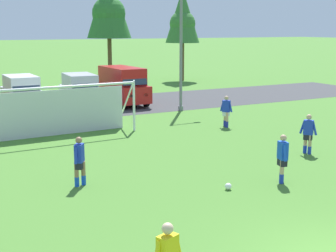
{
  "coord_description": "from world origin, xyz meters",
  "views": [
    {
      "loc": [
        -7.98,
        -6.89,
        5.07
      ],
      "look_at": [
        0.3,
        8.68,
        1.51
      ],
      "focal_mm": 51.91,
      "sensor_mm": 36.0,
      "label": 1
    }
  ],
  "objects_px": {
    "player_trailing_back": "(80,161)",
    "soccer_ball": "(228,186)",
    "player_midfield_center": "(282,159)",
    "parked_car_slot_center_left": "(81,90)",
    "parked_car_slot_left": "(22,92)",
    "parked_car_slot_center": "(123,85)",
    "soccer_goal": "(58,109)",
    "player_winger_right": "(308,134)",
    "player_winger_left": "(226,111)",
    "street_lamp": "(184,50)"
  },
  "relations": [
    {
      "from": "parked_car_slot_center",
      "to": "soccer_goal",
      "type": "bearing_deg",
      "value": -130.76
    },
    {
      "from": "soccer_goal",
      "to": "street_lamp",
      "type": "bearing_deg",
      "value": 21.91
    },
    {
      "from": "soccer_goal",
      "to": "player_trailing_back",
      "type": "distance_m",
      "value": 7.89
    },
    {
      "from": "player_winger_left",
      "to": "parked_car_slot_left",
      "type": "relative_size",
      "value": 0.36
    },
    {
      "from": "soccer_goal",
      "to": "street_lamp",
      "type": "distance_m",
      "value": 9.94
    },
    {
      "from": "player_trailing_back",
      "to": "street_lamp",
      "type": "relative_size",
      "value": 0.23
    },
    {
      "from": "parked_car_slot_center",
      "to": "street_lamp",
      "type": "distance_m",
      "value": 5.23
    },
    {
      "from": "parked_car_slot_left",
      "to": "parked_car_slot_center_left",
      "type": "relative_size",
      "value": 0.97
    },
    {
      "from": "player_midfield_center",
      "to": "player_winger_right",
      "type": "height_order",
      "value": "same"
    },
    {
      "from": "player_midfield_center",
      "to": "player_trailing_back",
      "type": "xyz_separation_m",
      "value": [
        -6.06,
        2.84,
        0.0
      ]
    },
    {
      "from": "player_midfield_center",
      "to": "player_winger_right",
      "type": "distance_m",
      "value": 4.28
    },
    {
      "from": "player_winger_right",
      "to": "parked_car_slot_center",
      "type": "height_order",
      "value": "parked_car_slot_center"
    },
    {
      "from": "soccer_goal",
      "to": "street_lamp",
      "type": "height_order",
      "value": "street_lamp"
    },
    {
      "from": "soccer_goal",
      "to": "parked_car_slot_center_left",
      "type": "height_order",
      "value": "soccer_goal"
    },
    {
      "from": "soccer_goal",
      "to": "parked_car_slot_left",
      "type": "relative_size",
      "value": 1.63
    },
    {
      "from": "soccer_ball",
      "to": "street_lamp",
      "type": "bearing_deg",
      "value": 65.65
    },
    {
      "from": "player_winger_left",
      "to": "parked_car_slot_center_left",
      "type": "relative_size",
      "value": 0.35
    },
    {
      "from": "parked_car_slot_center_left",
      "to": "soccer_goal",
      "type": "bearing_deg",
      "value": -115.05
    },
    {
      "from": "parked_car_slot_center",
      "to": "parked_car_slot_center_left",
      "type": "bearing_deg",
      "value": 174.85
    },
    {
      "from": "parked_car_slot_center",
      "to": "parked_car_slot_left",
      "type": "bearing_deg",
      "value": 171.9
    },
    {
      "from": "soccer_goal",
      "to": "parked_car_slot_center",
      "type": "relative_size",
      "value": 1.55
    },
    {
      "from": "player_midfield_center",
      "to": "player_winger_left",
      "type": "height_order",
      "value": "same"
    },
    {
      "from": "soccer_goal",
      "to": "parked_car_slot_left",
      "type": "distance_m",
      "value": 8.47
    },
    {
      "from": "player_winger_right",
      "to": "player_trailing_back",
      "type": "xyz_separation_m",
      "value": [
        -9.56,
        0.37,
        0.0
      ]
    },
    {
      "from": "soccer_goal",
      "to": "player_winger_right",
      "type": "bearing_deg",
      "value": -44.95
    },
    {
      "from": "player_trailing_back",
      "to": "soccer_ball",
      "type": "bearing_deg",
      "value": -32.99
    },
    {
      "from": "parked_car_slot_left",
      "to": "street_lamp",
      "type": "distance_m",
      "value": 10.46
    },
    {
      "from": "player_trailing_back",
      "to": "player_winger_left",
      "type": "bearing_deg",
      "value": 30.55
    },
    {
      "from": "player_midfield_center",
      "to": "parked_car_slot_center",
      "type": "distance_m",
      "value": 18.23
    },
    {
      "from": "soccer_ball",
      "to": "player_winger_left",
      "type": "height_order",
      "value": "player_winger_left"
    },
    {
      "from": "player_winger_left",
      "to": "street_lamp",
      "type": "xyz_separation_m",
      "value": [
        0.61,
        5.58,
        2.93
      ]
    },
    {
      "from": "parked_car_slot_center_left",
      "to": "player_midfield_center",
      "type": "bearing_deg",
      "value": -86.96
    },
    {
      "from": "soccer_ball",
      "to": "player_midfield_center",
      "type": "xyz_separation_m",
      "value": [
        2.01,
        -0.21,
        0.71
      ]
    },
    {
      "from": "soccer_ball",
      "to": "soccer_goal",
      "type": "height_order",
      "value": "soccer_goal"
    },
    {
      "from": "soccer_ball",
      "to": "player_trailing_back",
      "type": "bearing_deg",
      "value": 147.01
    },
    {
      "from": "player_trailing_back",
      "to": "parked_car_slot_center",
      "type": "relative_size",
      "value": 0.34
    },
    {
      "from": "player_winger_left",
      "to": "player_midfield_center",
      "type": "bearing_deg",
      "value": -113.26
    },
    {
      "from": "parked_car_slot_center",
      "to": "player_midfield_center",
      "type": "bearing_deg",
      "value": -95.93
    },
    {
      "from": "player_midfield_center",
      "to": "parked_car_slot_left",
      "type": "distance_m",
      "value": 19.59
    },
    {
      "from": "player_trailing_back",
      "to": "soccer_goal",
      "type": "bearing_deg",
      "value": 79.5
    },
    {
      "from": "parked_car_slot_left",
      "to": "parked_car_slot_center",
      "type": "distance_m",
      "value": 6.52
    },
    {
      "from": "player_midfield_center",
      "to": "parked_car_slot_center_left",
      "type": "bearing_deg",
      "value": 93.04
    },
    {
      "from": "soccer_ball",
      "to": "player_midfield_center",
      "type": "height_order",
      "value": "player_midfield_center"
    },
    {
      "from": "player_winger_left",
      "to": "street_lamp",
      "type": "bearing_deg",
      "value": 83.72
    },
    {
      "from": "soccer_ball",
      "to": "street_lamp",
      "type": "relative_size",
      "value": 0.03
    },
    {
      "from": "soccer_goal",
      "to": "parked_car_slot_center_left",
      "type": "relative_size",
      "value": 1.59
    },
    {
      "from": "player_winger_right",
      "to": "street_lamp",
      "type": "distance_m",
      "value": 12.1
    },
    {
      "from": "player_winger_left",
      "to": "street_lamp",
      "type": "relative_size",
      "value": 0.23
    },
    {
      "from": "soccer_goal",
      "to": "player_midfield_center",
      "type": "distance_m",
      "value": 11.55
    },
    {
      "from": "soccer_goal",
      "to": "street_lamp",
      "type": "relative_size",
      "value": 1.04
    }
  ]
}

